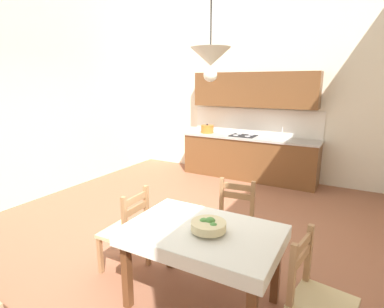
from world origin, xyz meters
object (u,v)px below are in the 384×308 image
object	(u,v)px
dining_chair_kitchen_side	(233,225)
fruit_bowl	(209,226)
dining_table	(203,243)
dining_chair_window_side	(317,300)
dining_chair_tv_side	(127,232)
pendant_lamp	(211,58)
kitchen_cabinetry	(250,138)

from	to	relation	value
dining_chair_kitchen_side	fruit_bowl	distance (m)	0.91
dining_table	dining_chair_kitchen_side	xyz separation A→B (m)	(-0.03, 0.80, -0.18)
dining_chair_kitchen_side	fruit_bowl	size ratio (longest dim) A/B	3.10
dining_chair_window_side	fruit_bowl	size ratio (longest dim) A/B	3.10
dining_table	dining_chair_tv_side	distance (m)	0.97
dining_chair_window_side	pendant_lamp	size ratio (longest dim) A/B	1.16
kitchen_cabinetry	pendant_lamp	size ratio (longest dim) A/B	3.50
dining_table	fruit_bowl	size ratio (longest dim) A/B	4.47
kitchen_cabinetry	fruit_bowl	distance (m)	4.05
dining_chair_window_side	dining_chair_kitchen_side	bearing A→B (deg)	139.95
dining_table	pendant_lamp	bearing A→B (deg)	83.45
kitchen_cabinetry	dining_table	distance (m)	4.02
dining_table	fruit_bowl	distance (m)	0.21
dining_chair_window_side	dining_chair_tv_side	world-z (taller)	same
dining_table	dining_chair_window_side	world-z (taller)	dining_chair_window_side
kitchen_cabinetry	dining_table	world-z (taller)	kitchen_cabinetry
dining_chair_tv_side	dining_table	bearing A→B (deg)	-4.29
dining_table	pendant_lamp	distance (m)	1.57
dining_chair_tv_side	dining_chair_kitchen_side	bearing A→B (deg)	38.28
dining_chair_kitchen_side	dining_chair_tv_side	size ratio (longest dim) A/B	1.00
dining_chair_kitchen_side	fruit_bowl	world-z (taller)	dining_chair_kitchen_side
dining_table	dining_chair_tv_side	size ratio (longest dim) A/B	1.44
kitchen_cabinetry	pendant_lamp	bearing A→B (deg)	-76.29
kitchen_cabinetry	dining_chair_kitchen_side	distance (m)	3.26
kitchen_cabinetry	pendant_lamp	distance (m)	4.14
kitchen_cabinetry	dining_table	bearing A→B (deg)	-76.73
kitchen_cabinetry	dining_table	size ratio (longest dim) A/B	2.10
kitchen_cabinetry	dining_chair_window_side	distance (m)	4.39
dining_chair_kitchen_side	dining_chair_window_side	size ratio (longest dim) A/B	1.00
dining_table	dining_chair_kitchen_side	bearing A→B (deg)	91.95
pendant_lamp	fruit_bowl	bearing A→B (deg)	-62.63
dining_table	pendant_lamp	xyz separation A→B (m)	(0.01, 0.09, 1.56)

